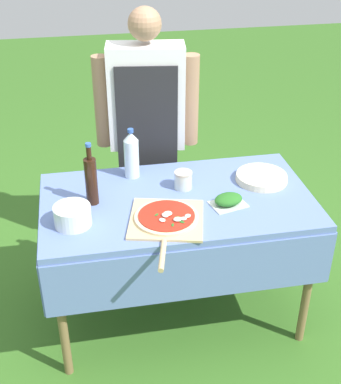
# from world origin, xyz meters

# --- Properties ---
(ground_plane) EXTENTS (12.00, 12.00, 0.00)m
(ground_plane) POSITION_xyz_m (0.00, 0.00, 0.00)
(ground_plane) COLOR #386B23
(prep_table) EXTENTS (1.34, 0.75, 0.75)m
(prep_table) POSITION_xyz_m (0.00, 0.00, 0.66)
(prep_table) COLOR #607AB7
(prep_table) RESTS_ON ground
(person_cook) EXTENTS (0.57, 0.24, 1.54)m
(person_cook) POSITION_xyz_m (-0.06, 0.58, 0.91)
(person_cook) COLOR #70604C
(person_cook) RESTS_ON ground
(pizza_on_peel) EXTENTS (0.40, 0.56, 0.05)m
(pizza_on_peel) POSITION_xyz_m (-0.09, -0.19, 0.76)
(pizza_on_peel) COLOR #D1B27F
(pizza_on_peel) RESTS_ON prep_table
(oil_bottle) EXTENTS (0.06, 0.06, 0.32)m
(oil_bottle) POSITION_xyz_m (-0.41, 0.04, 0.88)
(oil_bottle) COLOR black
(oil_bottle) RESTS_ON prep_table
(water_bottle) EXTENTS (0.08, 0.08, 0.27)m
(water_bottle) POSITION_xyz_m (-0.19, 0.26, 0.88)
(water_bottle) COLOR silver
(water_bottle) RESTS_ON prep_table
(herb_container) EXTENTS (0.19, 0.16, 0.06)m
(herb_container) POSITION_xyz_m (0.23, -0.10, 0.78)
(herb_container) COLOR silver
(herb_container) RESTS_ON prep_table
(mixing_tub) EXTENTS (0.17, 0.17, 0.09)m
(mixing_tub) POSITION_xyz_m (-0.51, -0.13, 0.80)
(mixing_tub) COLOR silver
(mixing_tub) RESTS_ON prep_table
(plate_stack) EXTENTS (0.27, 0.27, 0.03)m
(plate_stack) POSITION_xyz_m (0.46, 0.09, 0.77)
(plate_stack) COLOR beige
(plate_stack) RESTS_ON prep_table
(sauce_jar) EXTENTS (0.09, 0.09, 0.09)m
(sauce_jar) POSITION_xyz_m (0.05, 0.09, 0.79)
(sauce_jar) COLOR silver
(sauce_jar) RESTS_ON prep_table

